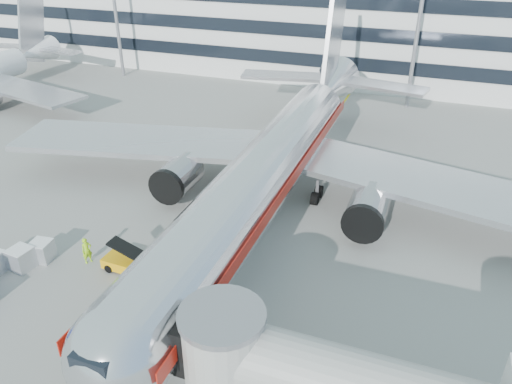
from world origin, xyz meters
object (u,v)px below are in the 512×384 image
(main_jet, at_px, (274,161))
(ramp_worker, at_px, (87,251))
(belt_loader, at_px, (134,264))
(cargo_container_right, at_px, (21,259))
(cargo_container_left, at_px, (42,251))

(main_jet, distance_m, ramp_worker, 15.82)
(main_jet, relative_size, belt_loader, 10.79)
(cargo_container_right, distance_m, ramp_worker, 4.45)
(main_jet, xyz_separation_m, belt_loader, (-6.07, -11.82, -3.60))
(main_jet, distance_m, cargo_container_left, 18.63)
(cargo_container_left, distance_m, ramp_worker, 3.37)
(cargo_container_right, xyz_separation_m, ramp_worker, (3.88, 2.16, 0.20))
(belt_loader, bearing_deg, main_jet, 62.80)
(ramp_worker, bearing_deg, belt_loader, -57.79)
(main_jet, height_order, ramp_worker, main_jet)
(belt_loader, distance_m, cargo_container_left, 7.02)
(cargo_container_right, height_order, ramp_worker, ramp_worker)
(main_jet, bearing_deg, cargo_container_left, -135.34)
(belt_loader, relative_size, cargo_container_right, 2.91)
(main_jet, height_order, cargo_container_right, main_jet)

